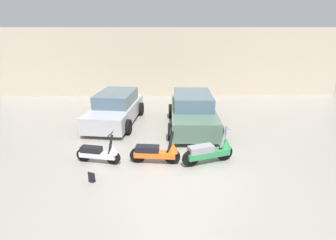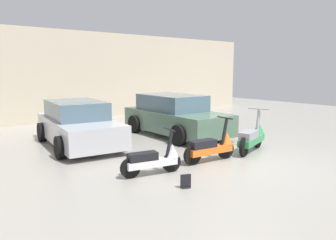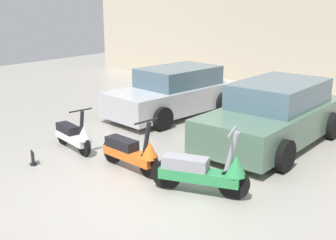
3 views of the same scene
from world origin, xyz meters
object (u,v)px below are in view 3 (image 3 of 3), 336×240
object	(u,v)px
scooter_front_left	(74,135)
car_rear_left	(174,93)
car_rear_center	(274,115)
scooter_front_center	(204,171)
scooter_front_right	(132,152)
placard_near_left_scooter	(33,159)

from	to	relation	value
scooter_front_left	car_rear_left	bearing A→B (deg)	103.61
car_rear_center	scooter_front_center	bearing A→B (deg)	5.69
scooter_front_left	scooter_front_right	world-z (taller)	scooter_front_right
placard_near_left_scooter	car_rear_left	bearing A→B (deg)	91.57
scooter_front_left	placard_near_left_scooter	size ratio (longest dim) A/B	5.16
scooter_front_center	scooter_front_right	bearing A→B (deg)	161.42
scooter_front_left	car_rear_center	xyz separation A→B (m)	(3.01, 2.96, 0.31)
car_rear_center	placard_near_left_scooter	size ratio (longest dim) A/B	15.40
car_rear_left	car_rear_center	bearing A→B (deg)	86.66
scooter_front_right	car_rear_center	xyz separation A→B (m)	(1.34, 3.00, 0.28)
car_rear_left	placard_near_left_scooter	world-z (taller)	car_rear_left
car_rear_left	placard_near_left_scooter	xyz separation A→B (m)	(0.12, -4.54, -0.50)
scooter_front_right	car_rear_center	bearing A→B (deg)	71.51
scooter_front_center	car_rear_center	distance (m)	3.02
car_rear_left	placard_near_left_scooter	bearing A→B (deg)	8.68
placard_near_left_scooter	scooter_front_center	bearing A→B (deg)	16.47
scooter_front_center	placard_near_left_scooter	size ratio (longest dim) A/B	5.98
scooter_front_right	car_rear_center	distance (m)	3.30
scooter_front_right	car_rear_center	size ratio (longest dim) A/B	0.37
scooter_front_left	scooter_front_right	bearing A→B (deg)	10.11
scooter_front_left	car_rear_center	bearing A→B (deg)	56.05
car_rear_left	placard_near_left_scooter	size ratio (longest dim) A/B	15.07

